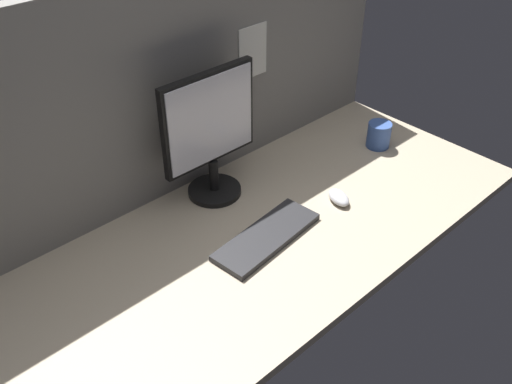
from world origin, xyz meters
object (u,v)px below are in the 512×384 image
Objects in this scene: monitor at (210,132)px; mug_ceramic_blue at (379,135)px; mouse at (339,197)px; keyboard at (267,237)px.

mug_ceramic_blue is at bearing -16.99° from monitor.
keyboard is at bearing -165.36° from mouse.
mouse is at bearing -10.88° from keyboard.
mug_ceramic_blue is at bearing 38.04° from mouse.
monitor is at bearing 163.01° from mug_ceramic_blue.
keyboard is 3.85× the size of mouse.
monitor is 1.18× the size of keyboard.
monitor is 47.59cm from mouse.
keyboard is at bearing -97.08° from monitor.
monitor is 4.55× the size of mouse.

